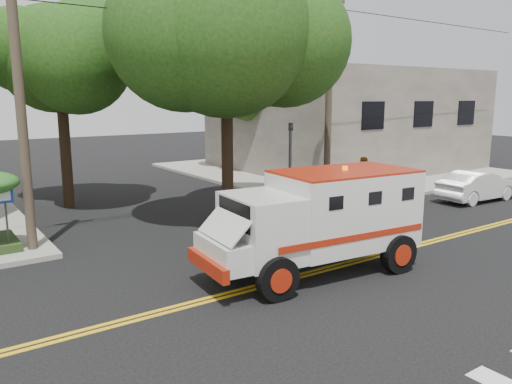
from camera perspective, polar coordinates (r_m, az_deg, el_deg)
ground at (r=13.36m, az=6.06°, el=-9.26°), size 100.00×100.00×0.00m
sidewalk_ne at (r=31.94m, az=8.64°, el=2.61°), size 17.00×17.00×0.15m
building_right at (r=33.06m, az=10.11°, el=8.19°), size 14.00×12.00×6.00m
utility_pole_left at (r=15.68m, az=-25.38°, el=9.53°), size 0.28×0.28×9.00m
utility_pole_right at (r=21.38m, az=8.31°, el=10.52°), size 0.28×0.28×9.00m
tree_main at (r=18.87m, az=-1.77°, el=18.82°), size 6.08×5.70×9.85m
tree_left at (r=21.99m, az=-20.57°, el=13.17°), size 4.48×4.20×7.70m
tree_right at (r=30.51m, az=-0.63°, el=13.68°), size 4.80×4.50×8.20m
traffic_signal at (r=19.43m, az=3.92°, el=3.86°), size 0.15×0.18×3.60m
accessibility_sign at (r=16.09m, az=-26.68°, el=-1.85°), size 0.45×0.10×2.02m
armored_truck at (r=13.08m, az=7.38°, el=-2.75°), size 6.06×2.83×2.68m
parked_sedan at (r=24.29m, az=24.00°, el=0.66°), size 4.21×1.63×1.37m
pedestrian_a at (r=22.16m, az=12.00°, el=1.54°), size 0.79×0.63×1.88m
pedestrian_b at (r=21.84m, az=10.78°, el=0.94°), size 0.73×0.57×1.50m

